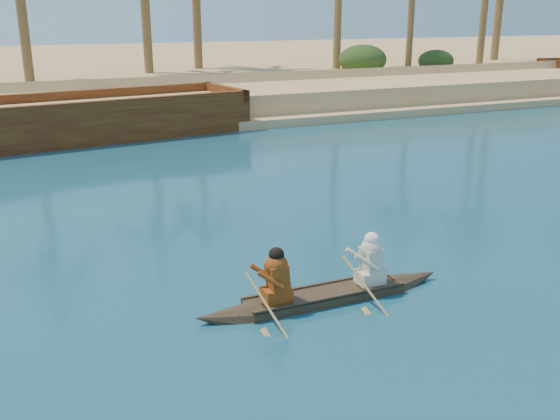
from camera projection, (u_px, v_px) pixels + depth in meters
name	position (u px, v px, depth m)	size (l,w,h in m)	color
sandy_embankment	(106.00, 71.00, 47.07)	(150.00, 51.00, 1.50)	tan
shrub_cluster	(152.00, 82.00, 33.46)	(100.00, 6.00, 2.40)	#203112
canoe	(325.00, 287.00, 10.70)	(4.66, 0.63, 1.28)	#3F3322
barge_mid	(98.00, 119.00, 24.82)	(12.14, 5.46, 1.95)	brown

